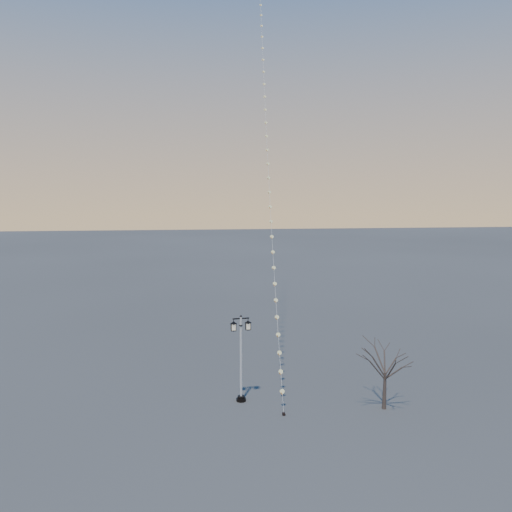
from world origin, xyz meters
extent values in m
plane|color=#434343|center=(0.00, 0.00, 0.00)|extent=(300.00, 300.00, 0.00)
cylinder|color=black|center=(-0.57, 2.65, 0.09)|extent=(0.64, 0.64, 0.18)
cylinder|color=black|center=(-0.57, 2.65, 0.26)|extent=(0.46, 0.46, 0.16)
cylinder|color=silver|center=(-0.57, 2.65, 3.02)|extent=(0.15, 0.15, 5.36)
cylinder|color=black|center=(-0.57, 2.65, 5.07)|extent=(0.23, 0.23, 0.07)
cube|color=black|center=(-0.57, 2.65, 5.53)|extent=(1.08, 0.21, 0.07)
sphere|color=black|center=(-0.57, 2.65, 5.66)|extent=(0.16, 0.16, 0.16)
pyramid|color=black|center=(-1.04, 2.59, 5.36)|extent=(0.50, 0.50, 0.16)
cube|color=beige|center=(-1.04, 2.59, 5.00)|extent=(0.30, 0.30, 0.39)
cube|color=black|center=(-1.04, 2.59, 4.79)|extent=(0.34, 0.34, 0.05)
pyramid|color=black|center=(-0.09, 2.72, 5.36)|extent=(0.50, 0.50, 0.16)
cube|color=beige|center=(-0.09, 2.72, 5.00)|extent=(0.30, 0.30, 0.39)
cube|color=black|center=(-0.09, 2.72, 4.79)|extent=(0.34, 0.34, 0.05)
cone|color=#3C3029|center=(8.29, 0.40, 1.19)|extent=(0.28, 0.28, 2.38)
cylinder|color=black|center=(1.83, 0.17, 0.10)|extent=(0.19, 0.19, 0.19)
cylinder|color=black|center=(1.83, 0.17, 0.12)|extent=(0.03, 0.03, 0.24)
cone|color=orange|center=(3.14, 16.66, 17.94)|extent=(0.08, 0.08, 0.27)
cylinder|color=white|center=(1.83, 0.17, 0.58)|extent=(0.02, 0.02, 0.77)
camera|label=1|loc=(-3.37, -29.85, 13.75)|focal=36.61mm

